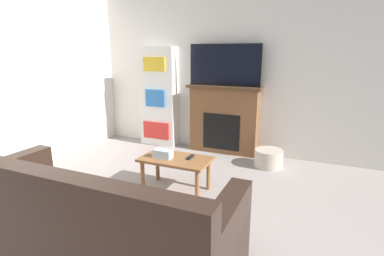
{
  "coord_description": "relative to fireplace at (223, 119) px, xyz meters",
  "views": [
    {
      "loc": [
        1.38,
        -0.9,
        1.63
      ],
      "look_at": [
        -0.06,
        2.37,
        0.72
      ],
      "focal_mm": 28.0,
      "sensor_mm": 36.0,
      "label": 1
    }
  ],
  "objects": [
    {
      "name": "tv",
      "position": [
        0.0,
        -0.02,
        0.87
      ],
      "size": [
        1.15,
        0.03,
        0.65
      ],
      "color": "black",
      "rests_on": "fireplace"
    },
    {
      "name": "wall_side",
      "position": [
        -2.32,
        -1.78,
        0.79
      ],
      "size": [
        0.06,
        4.78,
        2.7
      ],
      "color": "silver",
      "rests_on": "ground_plane"
    },
    {
      "name": "coffee_table",
      "position": [
        -0.08,
        -1.59,
        -0.21
      ],
      "size": [
        0.83,
        0.47,
        0.41
      ],
      "color": "brown",
      "rests_on": "ground_plane"
    },
    {
      "name": "tissue_box",
      "position": [
        -0.22,
        -1.64,
        -0.1
      ],
      "size": [
        0.22,
        0.12,
        0.1
      ],
      "color": "silver",
      "rests_on": "coffee_table"
    },
    {
      "name": "bookshelf",
      "position": [
        -1.18,
        -0.02,
        0.3
      ],
      "size": [
        0.65,
        0.29,
        1.71
      ],
      "color": "white",
      "rests_on": "ground_plane"
    },
    {
      "name": "storage_basket",
      "position": [
        0.82,
        -0.36,
        -0.43
      ],
      "size": [
        0.4,
        0.4,
        0.25
      ],
      "color": "#BCB29E",
      "rests_on": "ground_plane"
    },
    {
      "name": "wall_back",
      "position": [
        0.06,
        0.14,
        0.79
      ],
      "size": [
        5.72,
        0.06,
        2.7
      ],
      "color": "silver",
      "rests_on": "ground_plane"
    },
    {
      "name": "couch",
      "position": [
        -0.09,
        -2.99,
        -0.25
      ],
      "size": [
        2.23,
        0.91,
        0.89
      ],
      "color": "black",
      "rests_on": "ground_plane"
    },
    {
      "name": "remote_control",
      "position": [
        0.08,
        -1.51,
        -0.14
      ],
      "size": [
        0.04,
        0.15,
        0.02
      ],
      "color": "black",
      "rests_on": "coffee_table"
    },
    {
      "name": "fireplace",
      "position": [
        0.0,
        0.0,
        0.0
      ],
      "size": [
        1.21,
        0.28,
        1.1
      ],
      "color": "brown",
      "rests_on": "ground_plane"
    }
  ]
}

